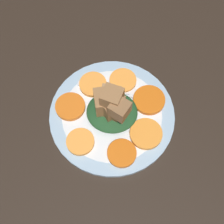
% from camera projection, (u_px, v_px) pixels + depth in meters
% --- Properties ---
extents(table_slab, '(1.20, 1.20, 0.02)m').
position_uv_depth(table_slab, '(112.00, 118.00, 0.68)').
color(table_slab, black).
rests_on(table_slab, ground).
extents(plate, '(0.27, 0.27, 0.01)m').
position_uv_depth(plate, '(112.00, 115.00, 0.67)').
color(plate, '#99B7D1').
rests_on(plate, table_slab).
extents(carrot_slice_0, '(0.06, 0.06, 0.01)m').
position_uv_depth(carrot_slice_0, '(70.00, 107.00, 0.67)').
color(carrot_slice_0, orange).
rests_on(carrot_slice_0, plate).
extents(carrot_slice_1, '(0.06, 0.06, 0.01)m').
position_uv_depth(carrot_slice_1, '(80.00, 142.00, 0.63)').
color(carrot_slice_1, '#F9963A').
rests_on(carrot_slice_1, plate).
extents(carrot_slice_2, '(0.06, 0.06, 0.01)m').
position_uv_depth(carrot_slice_2, '(122.00, 153.00, 0.62)').
color(carrot_slice_2, '#D45F13').
rests_on(carrot_slice_2, plate).
extents(carrot_slice_3, '(0.07, 0.07, 0.01)m').
position_uv_depth(carrot_slice_3, '(146.00, 134.00, 0.64)').
color(carrot_slice_3, orange).
rests_on(carrot_slice_3, plate).
extents(carrot_slice_4, '(0.07, 0.07, 0.01)m').
position_uv_depth(carrot_slice_4, '(149.00, 100.00, 0.67)').
color(carrot_slice_4, '#D56013').
rests_on(carrot_slice_4, plate).
extents(carrot_slice_5, '(0.06, 0.06, 0.01)m').
position_uv_depth(carrot_slice_5, '(123.00, 81.00, 0.69)').
color(carrot_slice_5, orange).
rests_on(carrot_slice_5, plate).
extents(carrot_slice_6, '(0.06, 0.06, 0.01)m').
position_uv_depth(carrot_slice_6, '(93.00, 84.00, 0.69)').
color(carrot_slice_6, orange).
rests_on(carrot_slice_6, plate).
extents(center_pile, '(0.11, 0.10, 0.10)m').
position_uv_depth(center_pile, '(111.00, 106.00, 0.63)').
color(center_pile, '#1E4723').
rests_on(center_pile, plate).
extents(fork, '(0.18, 0.04, 0.00)m').
position_uv_depth(fork, '(119.00, 91.00, 0.68)').
color(fork, silver).
rests_on(fork, plate).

